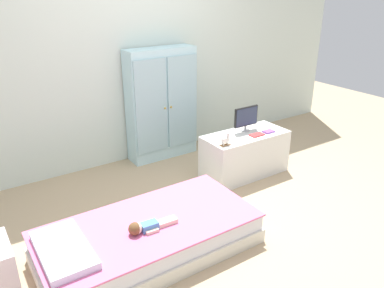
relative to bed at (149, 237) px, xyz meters
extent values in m
cube|color=tan|center=(0.70, 0.15, -0.14)|extent=(10.00, 10.00, 0.02)
cube|color=silver|center=(0.70, 1.73, 1.22)|extent=(6.40, 0.05, 2.70)
cube|color=silver|center=(0.00, 0.00, -0.07)|extent=(1.70, 0.84, 0.12)
cube|color=silver|center=(0.00, 0.00, 0.05)|extent=(1.66, 0.80, 0.13)
cube|color=pink|center=(0.00, 0.00, 0.13)|extent=(1.69, 0.83, 0.02)
cube|color=silver|center=(-0.65, 0.00, 0.16)|extent=(0.32, 0.60, 0.05)
cube|color=#4C84C6|center=(-0.03, -0.08, 0.17)|extent=(0.13, 0.09, 0.06)
cube|color=beige|center=(0.12, -0.07, 0.15)|extent=(0.16, 0.04, 0.04)
cube|color=beige|center=(0.11, -0.11, 0.15)|extent=(0.16, 0.04, 0.04)
cube|color=beige|center=(-0.03, -0.03, 0.15)|extent=(0.10, 0.03, 0.03)
cube|color=beige|center=(-0.03, -0.13, 0.15)|extent=(0.10, 0.03, 0.03)
sphere|color=beige|center=(-0.14, -0.07, 0.18)|extent=(0.09, 0.09, 0.09)
sphere|color=brown|center=(-0.15, -0.07, 0.18)|extent=(0.10, 0.10, 0.10)
cube|color=silver|center=(1.00, 1.56, 0.52)|extent=(0.83, 0.26, 1.31)
cube|color=#9DC0C9|center=(0.80, 1.42, 0.56)|extent=(0.39, 0.02, 1.08)
cube|color=#9DC0C9|center=(1.21, 1.42, 0.56)|extent=(0.39, 0.02, 1.08)
sphere|color=gold|center=(0.96, 1.40, 0.52)|extent=(0.02, 0.02, 0.02)
sphere|color=gold|center=(1.04, 1.40, 0.52)|extent=(0.02, 0.02, 0.02)
cube|color=silver|center=(1.51, 0.62, 0.11)|extent=(0.94, 0.43, 0.48)
cylinder|color=#99999E|center=(1.57, 0.69, 0.35)|extent=(0.10, 0.10, 0.01)
cylinder|color=#99999E|center=(1.57, 0.69, 0.38)|extent=(0.02, 0.02, 0.05)
cube|color=black|center=(1.57, 0.69, 0.51)|extent=(0.31, 0.02, 0.21)
cube|color=#28334C|center=(1.57, 0.68, 0.51)|extent=(0.29, 0.01, 0.19)
cube|color=#8E6642|center=(1.13, 0.51, 0.35)|extent=(0.11, 0.01, 0.01)
cube|color=#8E6642|center=(1.13, 0.47, 0.35)|extent=(0.11, 0.01, 0.01)
cube|color=white|center=(1.13, 0.49, 0.41)|extent=(0.07, 0.03, 0.04)
cylinder|color=white|center=(1.15, 0.50, 0.37)|extent=(0.01, 0.01, 0.03)
cylinder|color=white|center=(1.15, 0.48, 0.37)|extent=(0.01, 0.01, 0.03)
cylinder|color=white|center=(1.10, 0.50, 0.37)|extent=(0.01, 0.01, 0.03)
cylinder|color=white|center=(1.10, 0.48, 0.37)|extent=(0.01, 0.01, 0.03)
cylinder|color=white|center=(1.16, 0.49, 0.44)|extent=(0.02, 0.02, 0.02)
sphere|color=white|center=(1.16, 0.49, 0.46)|extent=(0.04, 0.04, 0.04)
cube|color=#CC3838|center=(1.58, 0.52, 0.35)|extent=(0.16, 0.09, 0.01)
cube|color=#8E51B2|center=(1.75, 0.52, 0.35)|extent=(0.12, 0.08, 0.02)
camera|label=1|loc=(-1.09, -2.26, 1.85)|focal=35.76mm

